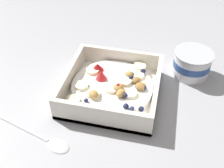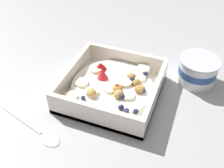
% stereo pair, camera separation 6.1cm
% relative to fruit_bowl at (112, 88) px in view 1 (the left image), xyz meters
% --- Properties ---
extents(ground_plane, '(2.40, 2.40, 0.00)m').
position_rel_fruit_bowl_xyz_m(ground_plane, '(-0.01, 0.01, -0.02)').
color(ground_plane, '#9E9EA3').
extents(fruit_bowl, '(0.21, 0.21, 0.06)m').
position_rel_fruit_bowl_xyz_m(fruit_bowl, '(0.00, 0.00, 0.00)').
color(fruit_bowl, white).
rests_on(fruit_bowl, ground).
extents(spoon, '(0.07, 0.17, 0.01)m').
position_rel_fruit_bowl_xyz_m(spoon, '(0.16, -0.09, -0.01)').
color(spoon, silver).
rests_on(spoon, ground).
extents(yogurt_cup, '(0.09, 0.09, 0.06)m').
position_rel_fruit_bowl_xyz_m(yogurt_cup, '(-0.12, 0.17, 0.01)').
color(yogurt_cup, white).
rests_on(yogurt_cup, ground).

